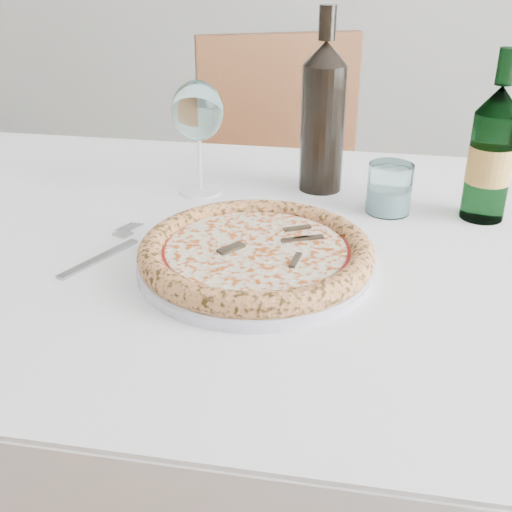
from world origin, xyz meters
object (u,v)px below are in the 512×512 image
(dining_table, at_px, (270,285))
(pizza, at_px, (256,252))
(tumbler, at_px, (389,192))
(plate, at_px, (256,263))
(chair_far, at_px, (288,187))
(wine_bottle, at_px, (323,116))
(wine_glass, at_px, (198,113))
(beer_bottle, at_px, (491,154))

(dining_table, distance_m, pizza, 0.15)
(tumbler, bearing_deg, plate, -124.16)
(chair_far, xyz_separation_m, plate, (0.11, -0.92, 0.23))
(dining_table, xyz_separation_m, wine_bottle, (0.04, 0.23, 0.21))
(pizza, bearing_deg, plate, 60.00)
(wine_bottle, bearing_deg, pizza, -97.61)
(pizza, bearing_deg, wine_glass, 121.04)
(chair_far, bearing_deg, plate, -82.94)
(beer_bottle, bearing_deg, wine_bottle, 164.52)
(tumbler, bearing_deg, wine_bottle, 145.88)
(pizza, distance_m, wine_glass, 0.33)
(tumbler, distance_m, wine_bottle, 0.18)
(tumbler, bearing_deg, wine_glass, 176.64)
(pizza, xyz_separation_m, wine_bottle, (0.04, 0.33, 0.11))
(pizza, relative_size, wine_glass, 1.63)
(wine_bottle, bearing_deg, tumbler, -34.12)
(plate, height_order, beer_bottle, beer_bottle)
(chair_far, relative_size, pizza, 2.91)
(pizza, bearing_deg, dining_table, 90.00)
(plate, height_order, pizza, pizza)
(plate, relative_size, tumbler, 3.96)
(plate, bearing_deg, wine_glass, 121.04)
(pizza, height_order, wine_bottle, wine_bottle)
(pizza, relative_size, beer_bottle, 1.21)
(chair_far, height_order, wine_glass, wine_glass)
(chair_far, height_order, plate, chair_far)
(dining_table, relative_size, wine_bottle, 5.19)
(dining_table, relative_size, chair_far, 1.74)
(plate, bearing_deg, tumbler, 55.84)
(chair_far, height_order, beer_bottle, beer_bottle)
(chair_far, relative_size, plate, 2.88)
(tumbler, height_order, beer_bottle, beer_bottle)
(plate, relative_size, pizza, 1.01)
(pizza, height_order, tumbler, tumbler)
(plate, distance_m, pizza, 0.02)
(dining_table, bearing_deg, wine_glass, 133.94)
(plate, xyz_separation_m, pizza, (-0.00, -0.00, 0.02))
(tumbler, bearing_deg, dining_table, -138.75)
(chair_far, distance_m, wine_glass, 0.75)
(dining_table, distance_m, wine_bottle, 0.32)
(dining_table, xyz_separation_m, plate, (0.00, -0.10, 0.09))
(beer_bottle, distance_m, wine_bottle, 0.28)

